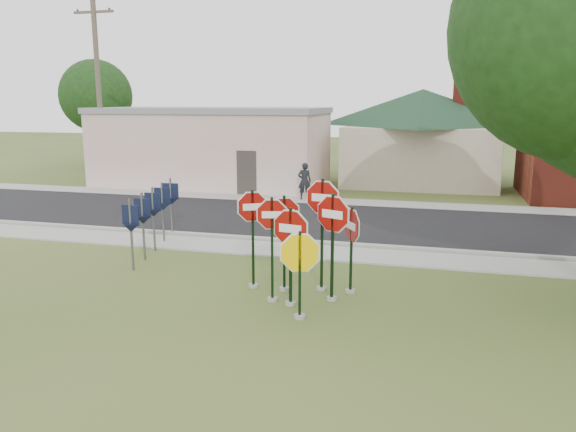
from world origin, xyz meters
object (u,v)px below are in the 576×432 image
(utility_pole_near, at_px, (99,93))
(pedestrian, at_px, (305,181))
(stop_sign_left, at_px, (272,236))
(stop_sign_yellow, at_px, (300,265))
(stop_sign_center, at_px, (291,243))

(utility_pole_near, height_order, pedestrian, utility_pole_near)
(stop_sign_left, height_order, utility_pole_near, utility_pole_near)
(stop_sign_yellow, relative_size, stop_sign_left, 0.80)
(stop_sign_center, relative_size, stop_sign_yellow, 1.17)
(stop_sign_yellow, distance_m, stop_sign_left, 1.28)
(stop_sign_yellow, bearing_deg, stop_sign_center, 118.45)
(stop_sign_left, bearing_deg, stop_sign_yellow, -45.08)
(stop_sign_center, distance_m, utility_pole_near, 20.13)
(stop_sign_center, height_order, stop_sign_yellow, stop_sign_center)
(pedestrian, bearing_deg, stop_sign_left, 84.17)
(stop_sign_center, relative_size, stop_sign_left, 0.93)
(utility_pole_near, bearing_deg, stop_sign_center, -45.64)
(pedestrian, bearing_deg, stop_sign_yellow, 86.95)
(pedestrian, bearing_deg, stop_sign_center, 86.03)
(utility_pole_near, distance_m, pedestrian, 11.79)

